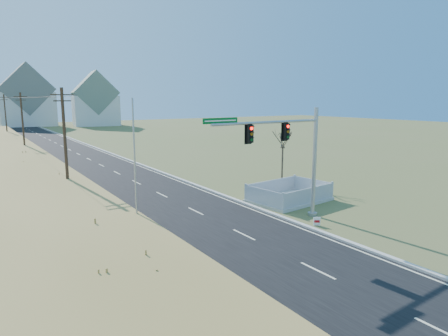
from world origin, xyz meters
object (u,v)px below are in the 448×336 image
Objects in this scene: traffic_signal_mast at (295,153)px; fence_enclosure at (289,198)px; flagpole at (136,181)px; bare_tree at (283,138)px; open_sign at (317,221)px.

traffic_signal_mast reaches higher than fence_enclosure.
bare_tree is at bearing 20.63° from flagpole.
bare_tree is at bearing 46.95° from fence_enclosure.
bare_tree reaches higher than fence_enclosure.
flagpole is at bearing -169.64° from open_sign.
open_sign is at bearing -78.96° from traffic_signal_mast.
traffic_signal_mast is 17.09× the size of open_sign.
open_sign is (-2.74, -5.71, 0.01)m from fence_enclosure.
flagpole is (-13.05, -1.01, 2.96)m from fence_enclosure.
open_sign is 11.71m from flagpole.
fence_enclosure is (3.19, 4.00, -4.30)m from traffic_signal_mast.
open_sign is (0.45, -1.71, -4.29)m from traffic_signal_mast.
flagpole is at bearing -159.37° from bare_tree.
traffic_signal_mast is at bearing -16.84° from flagpole.
traffic_signal_mast reaches higher than bare_tree.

